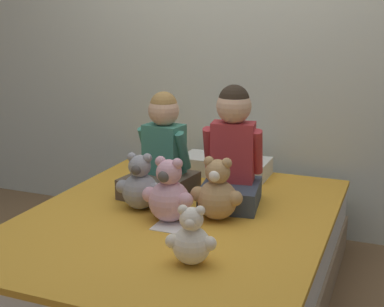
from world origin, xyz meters
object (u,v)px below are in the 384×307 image
(bed, at_px, (177,256))
(child_on_right, at_px, (232,153))
(teddy_bear_at_foot_of_bed, at_px, (191,239))
(teddy_bear_held_by_left_child, at_px, (140,186))
(teddy_bear_held_by_right_child, at_px, (217,193))
(teddy_bear_between_children, at_px, (169,195))
(pillow_at_headboard, at_px, (226,166))
(sign_card, at_px, (175,227))
(child_on_left, at_px, (162,154))

(bed, relative_size, child_on_right, 2.92)
(child_on_right, height_order, teddy_bear_at_foot_of_bed, child_on_right)
(teddy_bear_held_by_left_child, distance_m, teddy_bear_held_by_right_child, 0.43)
(bed, bearing_deg, teddy_bear_between_children, -96.14)
(teddy_bear_held_by_left_child, relative_size, pillow_at_headboard, 0.54)
(teddy_bear_held_by_left_child, distance_m, sign_card, 0.35)
(pillow_at_headboard, bearing_deg, bed, -90.00)
(teddy_bear_held_by_right_child, xyz_separation_m, sign_card, (-0.15, -0.18, -0.13))
(teddy_bear_at_foot_of_bed, bearing_deg, bed, 107.13)
(bed, xyz_separation_m, teddy_bear_held_by_right_child, (0.21, 0.03, 0.36))
(child_on_right, xyz_separation_m, sign_card, (-0.15, -0.44, -0.28))
(sign_card, bearing_deg, teddy_bear_between_children, 131.72)
(bed, distance_m, teddy_bear_between_children, 0.37)
(teddy_bear_held_by_left_child, height_order, teddy_bear_between_children, teddy_bear_between_children)
(child_on_left, bearing_deg, teddy_bear_between_children, -52.24)
(pillow_at_headboard, xyz_separation_m, sign_card, (0.05, -0.94, -0.05))
(teddy_bear_held_by_right_child, relative_size, teddy_bear_at_foot_of_bed, 1.26)
(sign_card, bearing_deg, child_on_right, 71.62)
(teddy_bear_held_by_left_child, distance_m, teddy_bear_between_children, 0.24)
(teddy_bear_at_foot_of_bed, bearing_deg, pillow_at_headboard, 89.48)
(bed, bearing_deg, child_on_right, 55.38)
(pillow_at_headboard, relative_size, sign_card, 2.68)
(teddy_bear_held_by_right_child, height_order, teddy_bear_between_children, teddy_bear_between_children)
(bed, xyz_separation_m, teddy_bear_between_children, (-0.01, -0.08, 0.37))
(pillow_at_headboard, bearing_deg, teddy_bear_between_children, -90.56)
(teddy_bear_between_children, xyz_separation_m, sign_card, (0.06, -0.07, -0.14))
(teddy_bear_between_children, distance_m, pillow_at_headboard, 0.87)
(teddy_bear_between_children, distance_m, teddy_bear_at_foot_of_bed, 0.48)
(teddy_bear_at_foot_of_bed, bearing_deg, sign_card, 111.12)
(teddy_bear_between_children, bearing_deg, child_on_left, 122.99)
(child_on_left, bearing_deg, bed, -44.87)
(teddy_bear_between_children, bearing_deg, teddy_bear_at_foot_of_bed, -51.31)
(teddy_bear_held_by_right_child, bearing_deg, teddy_bear_at_foot_of_bed, -85.20)
(teddy_bear_held_by_left_child, relative_size, teddy_bear_at_foot_of_bed, 1.20)
(child_on_left, distance_m, pillow_at_headboard, 0.57)
(child_on_left, height_order, child_on_right, child_on_right)
(teddy_bear_held_by_left_child, bearing_deg, sign_card, -38.61)
(bed, xyz_separation_m, pillow_at_headboard, (0.00, 0.79, 0.28))
(bed, bearing_deg, teddy_bear_at_foot_of_bed, -60.22)
(child_on_left, distance_m, teddy_bear_at_foot_of_bed, 0.91)
(teddy_bear_between_children, relative_size, sign_card, 1.57)
(bed, xyz_separation_m, child_on_right, (0.20, 0.29, 0.51))
(teddy_bear_at_foot_of_bed, height_order, pillow_at_headboard, teddy_bear_at_foot_of_bed)
(child_on_right, relative_size, teddy_bear_at_foot_of_bed, 2.53)
(teddy_bear_held_by_left_child, bearing_deg, teddy_bear_held_by_right_child, -5.13)
(teddy_bear_between_children, xyz_separation_m, teddy_bear_at_foot_of_bed, (0.28, -0.39, -0.03))
(bed, height_order, pillow_at_headboard, pillow_at_headboard)
(child_on_left, xyz_separation_m, teddy_bear_held_by_left_child, (-0.00, -0.27, -0.11))
(bed, xyz_separation_m, teddy_bear_at_foot_of_bed, (0.27, -0.47, 0.33))
(teddy_bear_held_by_left_child, xyz_separation_m, teddy_bear_held_by_right_child, (0.43, 0.01, 0.01))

